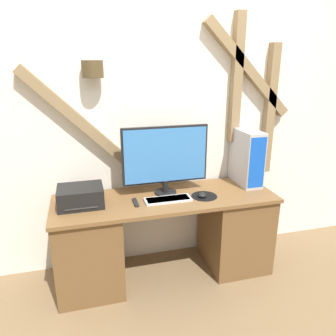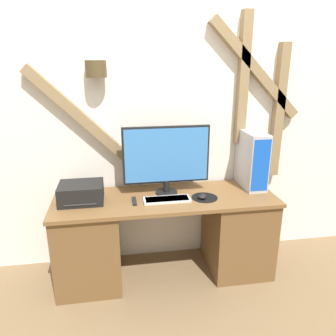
% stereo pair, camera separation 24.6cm
% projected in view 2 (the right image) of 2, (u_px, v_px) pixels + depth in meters
% --- Properties ---
extents(ground_plane, '(12.00, 12.00, 0.00)m').
position_uv_depth(ground_plane, '(172.00, 295.00, 2.59)').
color(ground_plane, brown).
extents(wall_back, '(6.40, 0.21, 2.70)m').
position_uv_depth(wall_back, '(161.00, 111.00, 2.77)').
color(wall_back, white).
rests_on(wall_back, ground_plane).
extents(desk, '(1.79, 0.59, 0.72)m').
position_uv_depth(desk, '(166.00, 235.00, 2.75)').
color(desk, brown).
rests_on(desk, ground_plane).
extents(monitor, '(0.70, 0.18, 0.56)m').
position_uv_depth(monitor, '(166.00, 157.00, 2.62)').
color(monitor, black).
rests_on(monitor, desk).
extents(keyboard, '(0.37, 0.13, 0.02)m').
position_uv_depth(keyboard, '(166.00, 199.00, 2.57)').
color(keyboard, silver).
rests_on(keyboard, desk).
extents(mousepad, '(0.21, 0.21, 0.00)m').
position_uv_depth(mousepad, '(205.00, 198.00, 2.63)').
color(mousepad, black).
rests_on(mousepad, desk).
extents(mouse, '(0.07, 0.07, 0.04)m').
position_uv_depth(mouse, '(202.00, 196.00, 2.59)').
color(mouse, black).
rests_on(mouse, mousepad).
extents(computer_tower, '(0.16, 0.38, 0.48)m').
position_uv_depth(computer_tower, '(252.00, 159.00, 2.80)').
color(computer_tower, '#B2B2B7').
rests_on(computer_tower, desk).
extents(printer, '(0.34, 0.27, 0.15)m').
position_uv_depth(printer, '(81.00, 193.00, 2.54)').
color(printer, black).
rests_on(printer, desk).
extents(remote_control, '(0.03, 0.15, 0.02)m').
position_uv_depth(remote_control, '(134.00, 201.00, 2.55)').
color(remote_control, black).
rests_on(remote_control, desk).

